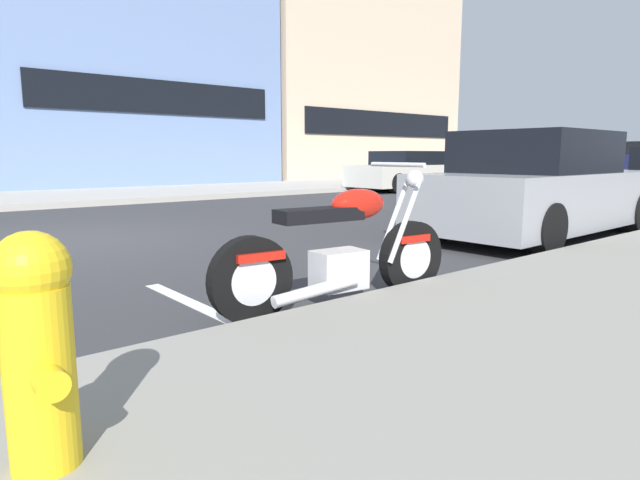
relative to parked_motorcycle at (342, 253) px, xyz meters
name	(u,v)px	position (x,y,z in m)	size (l,w,h in m)	color
ground_plane	(57,242)	(-0.86, 4.81, -0.42)	(260.00, 260.00, 0.00)	#333335
sidewalk_far_curb	(343,184)	(11.14, 12.22, -0.35)	(120.00, 5.00, 0.14)	#ADA89E
parking_stall_stripe	(211,312)	(-0.86, 0.50, -0.42)	(0.12, 2.20, 0.01)	silver
parked_motorcycle	(342,253)	(0.00, 0.00, 0.00)	(2.12, 0.62, 1.11)	black
parked_car_far_down_curb	(540,189)	(4.67, 0.91, 0.26)	(4.36, 1.91, 1.49)	gray
car_opposite_curb	(409,172)	(11.09, 8.93, 0.20)	(4.33, 1.87, 1.30)	beige
fire_hydrant	(37,345)	(-2.36, -1.14, 0.14)	(0.24, 0.36, 0.79)	gold
townhouse_mid_block	(100,7)	(4.98, 19.92, 6.57)	(9.87, 10.87, 13.99)	#6B84B2
townhouse_corner_block	(315,64)	(15.79, 19.54, 5.46)	(11.20, 10.11, 11.77)	beige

